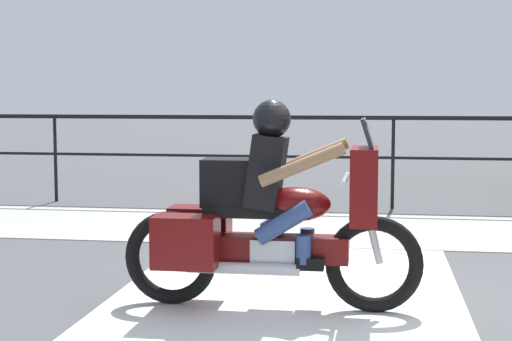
% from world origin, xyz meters
% --- Properties ---
extents(ground_plane, '(120.00, 120.00, 0.00)m').
position_xyz_m(ground_plane, '(0.00, 0.00, 0.00)').
color(ground_plane, '#4C4C4F').
extents(sidewalk_band, '(44.00, 2.40, 0.01)m').
position_xyz_m(sidewalk_band, '(0.00, 3.40, 0.01)').
color(sidewalk_band, '#A8A59E').
rests_on(sidewalk_band, ground).
extents(crosswalk_band, '(2.81, 6.00, 0.01)m').
position_xyz_m(crosswalk_band, '(-0.94, -0.20, 0.00)').
color(crosswalk_band, silver).
rests_on(crosswalk_band, ground).
extents(fence_railing, '(36.00, 0.05, 1.34)m').
position_xyz_m(fence_railing, '(0.00, 5.27, 1.05)').
color(fence_railing, black).
rests_on(fence_railing, ground).
extents(motorcycle, '(2.30, 0.76, 1.60)m').
position_xyz_m(motorcycle, '(-1.05, -0.24, 0.70)').
color(motorcycle, black).
rests_on(motorcycle, ground).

